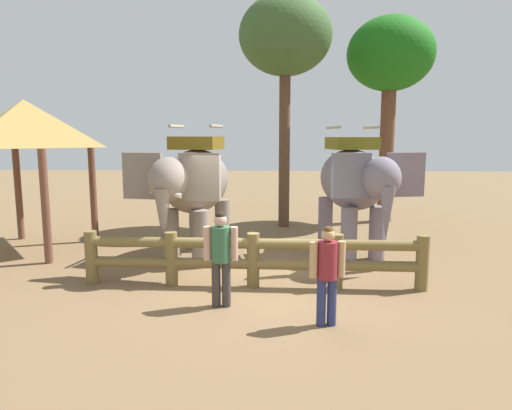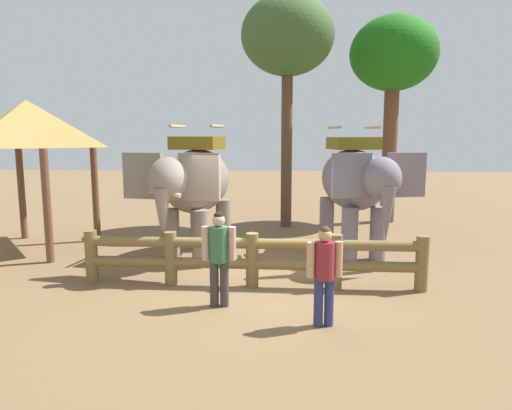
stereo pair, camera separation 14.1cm
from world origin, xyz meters
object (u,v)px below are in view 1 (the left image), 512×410
(elephant_near_left, at_px, (194,185))
(tree_far_left, at_px, (285,39))
(log_fence, at_px, (253,256))
(elephant_center, at_px, (354,183))
(tree_back_center, at_px, (390,59))
(tourist_man_in_blue, at_px, (327,269))
(thatched_shelter, at_px, (25,126))
(tourist_woman_in_black, at_px, (221,252))

(elephant_near_left, height_order, tree_far_left, tree_far_left)
(log_fence, distance_m, elephant_center, 3.69)
(tree_back_center, bearing_deg, tourist_man_in_blue, -108.07)
(tourist_man_in_blue, distance_m, tree_back_center, 10.34)
(elephant_center, height_order, thatched_shelter, thatched_shelter)
(log_fence, bearing_deg, thatched_shelter, 154.87)
(tourist_man_in_blue, xyz_separation_m, thatched_shelter, (-6.94, 4.47, 2.22))
(tree_far_left, bearing_deg, thatched_shelter, -152.21)
(tree_far_left, height_order, tree_back_center, tree_far_left)
(log_fence, relative_size, tourist_woman_in_black, 4.03)
(elephant_center, height_order, tree_back_center, tree_back_center)
(thatched_shelter, bearing_deg, elephant_center, -0.39)
(thatched_shelter, xyz_separation_m, tree_back_center, (9.84, 4.41, 2.22))
(thatched_shelter, distance_m, tree_back_center, 11.01)
(log_fence, xyz_separation_m, tourist_woman_in_black, (-0.49, -1.05, 0.34))
(tourist_woman_in_black, relative_size, tourist_man_in_blue, 1.05)
(elephant_near_left, bearing_deg, log_fence, -53.81)
(log_fence, xyz_separation_m, tree_far_left, (0.69, 6.08, 5.19))
(log_fence, bearing_deg, tourist_woman_in_black, -115.10)
(tree_back_center, bearing_deg, elephant_center, -111.77)
(elephant_near_left, xyz_separation_m, tree_far_left, (2.16, 4.07, 4.03))
(tourist_woman_in_black, xyz_separation_m, tree_far_left, (1.18, 7.12, 4.85))
(log_fence, height_order, tourist_woman_in_black, tourist_woman_in_black)
(elephant_center, height_order, tourist_man_in_blue, elephant_center)
(tourist_man_in_blue, height_order, tree_far_left, tree_far_left)
(tourist_man_in_blue, bearing_deg, log_fence, 124.09)
(thatched_shelter, height_order, tree_back_center, tree_back_center)
(elephant_near_left, relative_size, tourist_man_in_blue, 2.40)
(elephant_center, bearing_deg, tree_back_center, 68.23)
(elephant_center, xyz_separation_m, tree_back_center, (1.78, 4.46, 3.58))
(tree_far_left, bearing_deg, elephant_center, -64.58)
(elephant_center, distance_m, tourist_man_in_blue, 4.64)
(elephant_center, distance_m, thatched_shelter, 8.17)
(tourist_man_in_blue, bearing_deg, elephant_near_left, 125.22)
(elephant_near_left, bearing_deg, tourist_man_in_blue, -54.78)
(elephant_center, relative_size, tourist_man_in_blue, 2.39)
(elephant_near_left, relative_size, tree_far_left, 0.52)
(tourist_man_in_blue, height_order, tree_back_center, tree_back_center)
(log_fence, distance_m, tree_far_left, 8.02)
(tree_back_center, bearing_deg, log_fence, -120.03)
(elephant_near_left, xyz_separation_m, thatched_shelter, (-4.27, 0.68, 1.36))
(tourist_man_in_blue, height_order, thatched_shelter, thatched_shelter)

